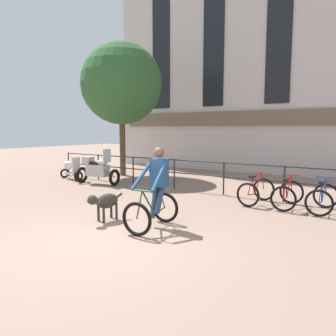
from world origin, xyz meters
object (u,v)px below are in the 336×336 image
(dog, at_px, (105,201))
(parked_motorcycle, at_px, (97,169))
(cyclist_with_bike, at_px, (155,192))
(parked_bicycle_near_lamp, at_px, (256,191))
(parked_scooter, at_px, (71,168))
(parked_bicycle_mid_left, at_px, (288,194))
(parked_bicycle_mid_right, at_px, (323,198))

(dog, distance_m, parked_motorcycle, 5.19)
(cyclist_with_bike, height_order, parked_bicycle_near_lamp, cyclist_with_bike)
(parked_motorcycle, height_order, parked_scooter, parked_motorcycle)
(parked_motorcycle, distance_m, parked_bicycle_near_lamp, 6.12)
(parked_motorcycle, height_order, parked_bicycle_near_lamp, parked_motorcycle)
(parked_bicycle_mid_left, bearing_deg, parked_motorcycle, -1.37)
(dog, height_order, parked_scooter, parked_scooter)
(parked_bicycle_near_lamp, relative_size, parked_bicycle_mid_left, 1.02)
(parked_bicycle_mid_right, height_order, parked_scooter, parked_scooter)
(dog, xyz_separation_m, parked_motorcycle, (-3.86, 3.47, 0.11))
(cyclist_with_bike, height_order, parked_motorcycle, cyclist_with_bike)
(parked_bicycle_mid_left, xyz_separation_m, parked_bicycle_mid_right, (0.85, -0.00, -0.00))
(parked_bicycle_near_lamp, height_order, parked_bicycle_mid_left, same)
(dog, xyz_separation_m, parked_scooter, (-5.66, 3.69, 0.01))
(cyclist_with_bike, bearing_deg, parked_bicycle_near_lamp, 68.23)
(parked_bicycle_mid_left, relative_size, parked_bicycle_mid_right, 1.02)
(parked_bicycle_near_lamp, distance_m, parked_scooter, 7.92)
(parked_bicycle_near_lamp, bearing_deg, parked_bicycle_mid_right, -175.08)
(cyclist_with_bike, relative_size, parked_scooter, 1.27)
(cyclist_with_bike, bearing_deg, parked_scooter, 148.58)
(cyclist_with_bike, distance_m, parked_bicycle_near_lamp, 3.56)
(parked_bicycle_near_lamp, relative_size, parked_bicycle_mid_right, 1.04)
(parked_bicycle_mid_left, relative_size, parked_scooter, 0.85)
(parked_bicycle_near_lamp, distance_m, parked_bicycle_mid_left, 0.86)
(parked_bicycle_mid_left, height_order, parked_bicycle_mid_right, same)
(cyclist_with_bike, distance_m, parked_motorcycle, 6.02)
(parked_motorcycle, distance_m, parked_bicycle_mid_left, 6.97)
(cyclist_with_bike, height_order, parked_bicycle_mid_left, cyclist_with_bike)
(dog, distance_m, parked_bicycle_mid_left, 4.79)
(dog, distance_m, parked_bicycle_near_lamp, 4.28)
(parked_motorcycle, bearing_deg, parked_scooter, 76.21)
(parked_bicycle_near_lamp, bearing_deg, parked_bicycle_mid_left, -175.08)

